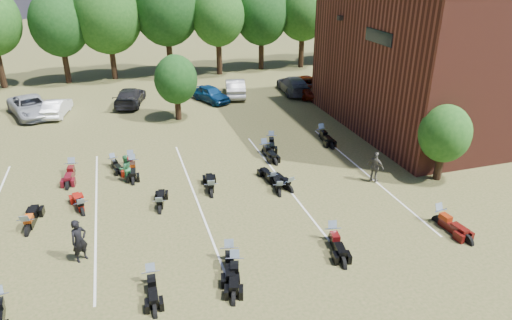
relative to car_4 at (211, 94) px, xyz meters
name	(u,v)px	position (x,y,z in m)	size (l,w,h in m)	color
ground	(267,217)	(-1.33, -19.14, -0.67)	(160.00, 160.00, 0.00)	brown
car_1	(57,107)	(-12.29, 0.03, -0.01)	(1.40, 4.00, 1.32)	silver
car_2	(30,107)	(-14.22, 0.51, 0.08)	(2.51, 5.44, 1.51)	#9C9EA5
car_3	(130,97)	(-6.65, 1.13, 0.04)	(1.99, 4.89, 1.42)	black
car_4	(211,94)	(0.00, 0.00, 0.00)	(1.59, 3.95, 1.35)	navy
car_5	(235,87)	(2.42, 1.02, 0.09)	(1.62, 4.64, 1.53)	beige
car_6	(308,87)	(8.68, -0.63, 0.09)	(2.53, 5.49, 1.52)	#501004
car_7	(293,85)	(7.71, 0.34, 0.08)	(2.11, 5.20, 1.51)	#393A3F
person_black	(79,241)	(-9.83, -20.05, 0.28)	(0.69, 0.46, 1.91)	black
person_green	(126,168)	(-7.68, -13.14, 0.10)	(0.75, 0.59, 1.55)	#27693C
person_grey	(375,167)	(5.57, -17.37, 0.22)	(1.05, 0.44, 1.79)	#524F47
motorcycle_1	(2,308)	(-12.54, -22.18, -0.67)	(0.70, 2.21, 1.23)	black
motorcycle_2	(235,271)	(-3.91, -22.70, -0.67)	(0.76, 2.38, 1.33)	black
motorcycle_3	(152,284)	(-7.20, -22.50, -0.67)	(0.71, 2.24, 1.25)	black
motorcycle_4	(230,261)	(-3.96, -21.97, -0.67)	(0.78, 2.43, 1.36)	black
motorcycle_5	(332,241)	(0.78, -21.93, -0.67)	(0.77, 2.43, 1.35)	black
motorcycle_6	(438,223)	(6.28, -22.06, -0.67)	(0.79, 2.47, 1.38)	#480C0A
motorcycle_7	(83,213)	(-9.96, -16.14, -0.67)	(0.71, 2.22, 1.24)	maroon
motorcycle_8	(29,233)	(-12.29, -17.18, -0.67)	(0.79, 2.48, 1.38)	black
motorcycle_9	(212,195)	(-3.48, -16.22, -0.67)	(0.76, 2.39, 1.33)	black
motorcycle_10	(160,211)	(-6.27, -17.08, -0.67)	(0.69, 2.17, 1.21)	black
motorcycle_11	(279,195)	(-0.02, -17.23, -0.67)	(0.69, 2.17, 1.21)	black
motorcycle_12	(272,185)	(0.01, -16.04, -0.67)	(0.66, 2.07, 1.15)	black
motorcycle_13	(290,191)	(0.65, -17.02, -0.67)	(0.71, 2.22, 1.24)	black
motorcycle_14	(73,174)	(-10.63, -11.32, -0.67)	(0.78, 2.45, 1.37)	#4F0B13
motorcycle_15	(131,165)	(-7.33, -11.09, -0.67)	(0.74, 2.32, 1.29)	maroon
motorcycle_16	(114,166)	(-8.34, -10.94, -0.67)	(0.64, 1.99, 1.11)	black
motorcycle_17	(133,170)	(-7.26, -11.83, -0.67)	(0.76, 2.40, 1.34)	black
motorcycle_18	(271,144)	(1.84, -10.53, -0.67)	(0.72, 2.26, 1.26)	black
motorcycle_19	(265,153)	(0.94, -11.81, -0.67)	(0.76, 2.40, 1.34)	black
motorcycle_20	(321,138)	(5.52, -10.51, -0.67)	(0.79, 2.49, 1.39)	black
brick_building	(511,46)	(20.67, -10.14, 4.68)	(25.40, 15.20, 10.70)	#592419
tree_line	(164,12)	(-2.33, 9.86, 5.64)	(56.00, 6.00, 9.79)	black
young_tree_near_building	(445,134)	(9.17, -18.14, 2.08)	(2.80, 2.80, 4.16)	black
young_tree_midfield	(176,80)	(-3.33, -3.64, 2.42)	(3.20, 3.20, 4.70)	black
parking_lines	(195,197)	(-4.33, -16.14, -0.67)	(20.10, 14.00, 0.01)	silver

